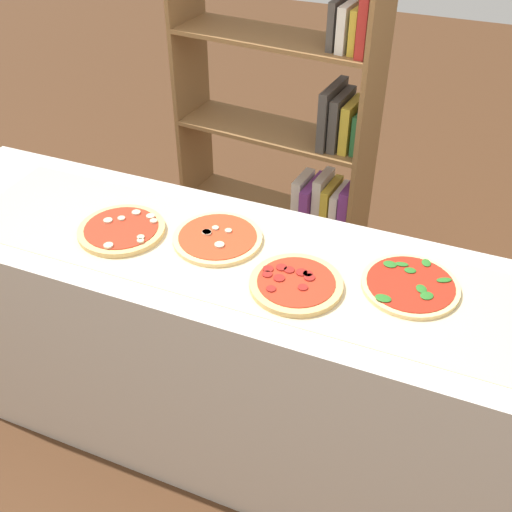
{
  "coord_description": "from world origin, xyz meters",
  "views": [
    {
      "loc": [
        0.56,
        -1.37,
        2.07
      ],
      "look_at": [
        0.0,
        0.0,
        0.93
      ],
      "focal_mm": 42.8,
      "sensor_mm": 36.0,
      "label": 1
    }
  ],
  "objects_px": {
    "pizza_spinach_3": "(410,285)",
    "pizza_mushroom_1": "(218,238)",
    "bookshelf": "(299,154)",
    "pizza_mushroom_0": "(122,230)",
    "pizza_pepperoni_2": "(296,284)"
  },
  "relations": [
    {
      "from": "pizza_spinach_3",
      "to": "bookshelf",
      "type": "relative_size",
      "value": 0.17
    },
    {
      "from": "pizza_pepperoni_2",
      "to": "pizza_spinach_3",
      "type": "bearing_deg",
      "value": 21.54
    },
    {
      "from": "pizza_pepperoni_2",
      "to": "bookshelf",
      "type": "bearing_deg",
      "value": 108.24
    },
    {
      "from": "pizza_mushroom_0",
      "to": "pizza_mushroom_1",
      "type": "bearing_deg",
      "value": 14.49
    },
    {
      "from": "pizza_mushroom_0",
      "to": "pizza_pepperoni_2",
      "type": "xyz_separation_m",
      "value": [
        0.62,
        -0.04,
        -0.0
      ]
    },
    {
      "from": "pizza_pepperoni_2",
      "to": "bookshelf",
      "type": "xyz_separation_m",
      "value": [
        -0.34,
        1.04,
        -0.16
      ]
    },
    {
      "from": "pizza_mushroom_0",
      "to": "bookshelf",
      "type": "xyz_separation_m",
      "value": [
        0.28,
        1.0,
        -0.16
      ]
    },
    {
      "from": "pizza_pepperoni_2",
      "to": "pizza_mushroom_1",
      "type": "bearing_deg",
      "value": 158.75
    },
    {
      "from": "pizza_mushroom_1",
      "to": "bookshelf",
      "type": "bearing_deg",
      "value": 92.07
    },
    {
      "from": "pizza_mushroom_0",
      "to": "bookshelf",
      "type": "distance_m",
      "value": 1.05
    },
    {
      "from": "pizza_mushroom_1",
      "to": "pizza_pepperoni_2",
      "type": "xyz_separation_m",
      "value": [
        0.31,
        -0.12,
        0.0
      ]
    },
    {
      "from": "pizza_mushroom_0",
      "to": "pizza_pepperoni_2",
      "type": "bearing_deg",
      "value": -3.74
    },
    {
      "from": "pizza_mushroom_1",
      "to": "pizza_spinach_3",
      "type": "height_order",
      "value": "pizza_mushroom_1"
    },
    {
      "from": "pizza_spinach_3",
      "to": "pizza_mushroom_1",
      "type": "bearing_deg",
      "value": -179.79
    },
    {
      "from": "pizza_pepperoni_2",
      "to": "bookshelf",
      "type": "height_order",
      "value": "bookshelf"
    }
  ]
}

